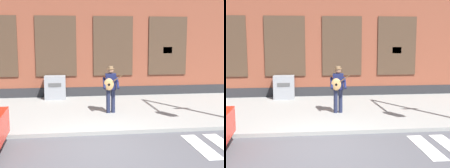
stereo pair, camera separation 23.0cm
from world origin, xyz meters
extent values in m
plane|color=#4C4C51|center=(0.00, 0.00, 0.00)|extent=(160.00, 160.00, 0.00)
cube|color=gray|center=(0.00, 4.01, 0.06)|extent=(28.00, 5.70, 0.12)
cube|color=brown|center=(0.00, 8.86, 4.55)|extent=(28.00, 4.00, 9.10)
cube|color=#28282B|center=(0.00, 6.84, 0.28)|extent=(28.00, 0.04, 0.55)
cube|color=#473323|center=(-1.32, 6.83, 2.46)|extent=(1.85, 0.06, 2.75)
cube|color=black|center=(-1.32, 6.82, 2.46)|extent=(1.73, 0.03, 2.63)
cube|color=#473323|center=(1.32, 6.83, 2.46)|extent=(1.85, 0.06, 2.75)
cube|color=black|center=(1.32, 6.82, 2.46)|extent=(1.73, 0.03, 2.63)
cube|color=#473323|center=(3.95, 6.83, 2.46)|extent=(1.85, 0.06, 2.75)
cube|color=black|center=(3.95, 6.82, 2.46)|extent=(1.73, 0.03, 2.63)
cube|color=yellow|center=(3.95, 6.81, 2.26)|extent=(0.44, 0.02, 0.30)
cube|color=silver|center=(2.70, -0.14, 0.01)|extent=(0.42, 1.90, 0.01)
cube|color=silver|center=(-2.38, 0.51, 0.74)|extent=(0.07, 0.24, 0.12)
cylinder|color=#1E233D|center=(0.85, 3.45, 0.54)|extent=(0.15, 0.15, 0.85)
cylinder|color=#1E233D|center=(0.67, 3.44, 0.54)|extent=(0.15, 0.15, 0.85)
cube|color=#191E47|center=(0.76, 3.46, 1.27)|extent=(0.39, 0.23, 0.60)
sphere|color=#9E7051|center=(0.76, 3.46, 1.68)|extent=(0.22, 0.22, 0.22)
cylinder|color=olive|center=(0.76, 3.46, 1.74)|extent=(0.27, 0.28, 0.02)
cylinder|color=olive|center=(0.76, 3.46, 1.79)|extent=(0.18, 0.18, 0.09)
cylinder|color=#191E47|center=(1.00, 3.35, 1.23)|extent=(0.11, 0.51, 0.39)
cylinder|color=#191E47|center=(0.52, 3.37, 1.23)|extent=(0.11, 0.51, 0.39)
ellipsoid|color=tan|center=(0.68, 3.28, 1.19)|extent=(0.36, 0.13, 0.44)
cylinder|color=black|center=(0.67, 3.22, 1.19)|extent=(0.09, 0.01, 0.09)
cylinder|color=brown|center=(0.94, 3.25, 1.37)|extent=(0.47, 0.05, 0.34)
cube|color=gray|center=(-1.38, 6.41, 0.64)|extent=(0.93, 0.61, 1.04)
cube|color=#4C4C4C|center=(-1.38, 6.09, 0.79)|extent=(0.56, 0.02, 0.16)
camera|label=1|loc=(-0.68, -7.67, 2.85)|focal=50.00mm
camera|label=2|loc=(-0.45, -7.70, 2.85)|focal=50.00mm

